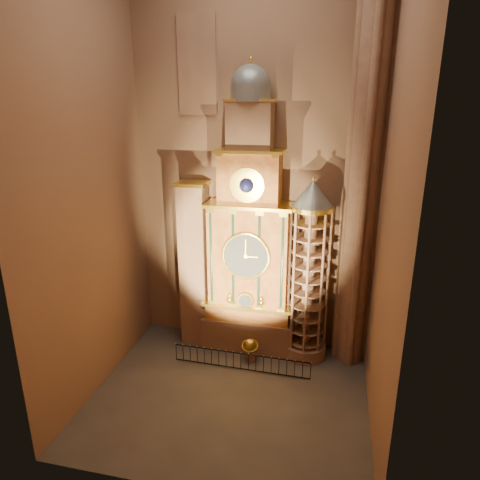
% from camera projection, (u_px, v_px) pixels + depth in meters
% --- Properties ---
extents(floor, '(14.00, 14.00, 0.00)m').
position_uv_depth(floor, '(230.00, 395.00, 22.28)').
color(floor, '#383330').
rests_on(floor, ground).
extents(wall_back, '(22.00, 0.00, 22.00)m').
position_uv_depth(wall_back, '(254.00, 167.00, 24.51)').
color(wall_back, '#8A634A').
rests_on(wall_back, floor).
extents(wall_left, '(0.00, 22.00, 22.00)m').
position_uv_depth(wall_left, '(86.00, 180.00, 20.40)').
color(wall_left, '#8A634A').
rests_on(wall_left, floor).
extents(wall_right, '(0.00, 22.00, 22.00)m').
position_uv_depth(wall_right, '(394.00, 193.00, 17.47)').
color(wall_right, '#8A634A').
rests_on(wall_right, floor).
extents(astronomical_clock, '(5.60, 2.41, 16.70)m').
position_uv_depth(astronomical_clock, '(249.00, 244.00, 24.86)').
color(astronomical_clock, '#8C634C').
rests_on(astronomical_clock, floor).
extents(portrait_tower, '(1.80, 1.60, 10.20)m').
position_uv_depth(portrait_tower, '(195.00, 264.00, 26.06)').
color(portrait_tower, '#8C634C').
rests_on(portrait_tower, floor).
extents(stair_turret, '(2.50, 2.50, 10.80)m').
position_uv_depth(stair_turret, '(309.00, 274.00, 24.31)').
color(stair_turret, '#8C634C').
rests_on(stair_turret, floor).
extents(gothic_pier, '(2.04, 2.04, 22.00)m').
position_uv_depth(gothic_pier, '(364.00, 174.00, 22.30)').
color(gothic_pier, '#8C634C').
rests_on(gothic_pier, floor).
extents(stained_glass_window, '(2.20, 0.14, 5.20)m').
position_uv_depth(stained_glass_window, '(197.00, 65.00, 23.43)').
color(stained_glass_window, navy).
rests_on(stained_glass_window, wall_back).
extents(celestial_globe, '(1.00, 0.94, 1.42)m').
position_uv_depth(celestial_globe, '(250.00, 348.00, 25.01)').
color(celestial_globe, '#8C634C').
rests_on(celestial_globe, floor).
extents(iron_railing, '(7.84, 0.25, 1.05)m').
position_uv_depth(iron_railing, '(241.00, 361.00, 24.19)').
color(iron_railing, black).
rests_on(iron_railing, floor).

